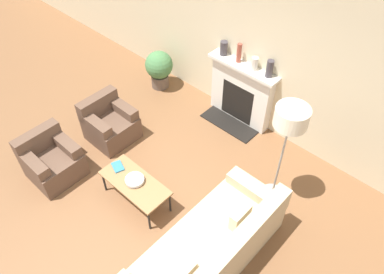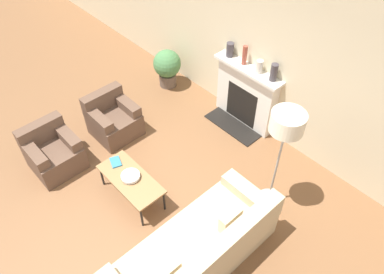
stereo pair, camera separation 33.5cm
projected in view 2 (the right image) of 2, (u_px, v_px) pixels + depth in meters
name	position (u px, v px, depth m)	size (l,w,h in m)	color
ground_plane	(128.00, 211.00, 5.51)	(18.00, 18.00, 0.00)	brown
wall_back	(266.00, 53.00, 5.85)	(18.00, 0.06, 2.90)	beige
fireplace	(245.00, 96.00, 6.51)	(1.31, 0.59, 1.15)	silver
couch	(196.00, 253.00, 4.71)	(0.93, 2.29, 0.84)	tan
armchair_near	(53.00, 152.00, 5.93)	(0.74, 0.74, 0.76)	brown
armchair_far	(113.00, 119.00, 6.47)	(0.74, 0.74, 0.76)	brown
coffee_table	(131.00, 180.00, 5.41)	(1.08, 0.49, 0.43)	olive
bowl	(130.00, 176.00, 5.37)	(0.27, 0.27, 0.06)	silver
book	(116.00, 162.00, 5.59)	(0.25, 0.21, 0.02)	teal
floor_lamp	(286.00, 130.00, 4.62)	(0.44, 0.44, 1.73)	gray
mantel_vase_left	(230.00, 50.00, 6.25)	(0.13, 0.13, 0.25)	#3D383D
mantel_vase_center_left	(245.00, 55.00, 6.05)	(0.08, 0.08, 0.34)	brown
mantel_vase_center_right	(259.00, 66.00, 5.93)	(0.11, 0.11, 0.22)	beige
mantel_vase_right	(274.00, 72.00, 5.76)	(0.11, 0.11, 0.29)	#3D383D
potted_plant	(167.00, 66.00, 7.34)	(0.54, 0.54, 0.78)	brown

